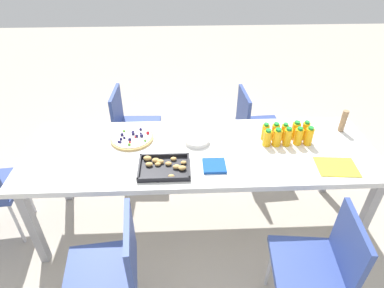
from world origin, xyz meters
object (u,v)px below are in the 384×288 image
at_px(snack_tray, 164,167).
at_px(juice_bottle_6, 298,136).
at_px(juice_bottle_3, 275,132).
at_px(paper_folder, 337,167).
at_px(chair_far_right, 112,267).
at_px(chair_near_left, 254,124).
at_px(juice_bottle_9, 267,138).
at_px(napkin_stack, 214,166).
at_px(cardboard_tube, 343,121).
at_px(juice_bottle_1, 296,130).
at_px(fruit_pizza, 132,138).
at_px(juice_bottle_4, 265,132).
at_px(juice_bottle_7, 288,137).
at_px(juice_bottle_2, 284,132).
at_px(juice_bottle_8, 277,138).
at_px(plate_stack, 197,140).
at_px(party_table, 200,156).
at_px(chair_near_right, 131,124).
at_px(chair_far_left, 321,262).
at_px(juice_bottle_0, 305,131).
at_px(juice_bottle_5, 309,136).

bearing_deg(snack_tray, juice_bottle_6, -165.90).
distance_m(juice_bottle_3, paper_folder, 0.48).
distance_m(chair_far_right, paper_folder, 1.54).
bearing_deg(paper_folder, chair_near_left, -70.91).
xyz_separation_m(juice_bottle_9, napkin_stack, (0.40, 0.23, -0.05)).
distance_m(juice_bottle_9, cardboard_tube, 0.64).
height_order(juice_bottle_1, juice_bottle_9, juice_bottle_1).
distance_m(fruit_pizza, cardboard_tube, 1.60).
height_order(juice_bottle_4, juice_bottle_7, juice_bottle_7).
height_order(juice_bottle_2, cardboard_tube, cardboard_tube).
distance_m(chair_far_right, juice_bottle_8, 1.38).
bearing_deg(napkin_stack, plate_stack, -70.91).
distance_m(juice_bottle_1, juice_bottle_9, 0.24).
distance_m(party_table, juice_bottle_2, 0.65).
relative_size(chair_near_right, juice_bottle_8, 5.97).
xyz_separation_m(juice_bottle_3, cardboard_tube, (-0.54, -0.09, 0.02)).
distance_m(chair_near_left, juice_bottle_7, 0.76).
relative_size(party_table, chair_far_left, 3.01).
height_order(juice_bottle_2, fruit_pizza, juice_bottle_2).
xyz_separation_m(juice_bottle_4, juice_bottle_9, (0.00, 0.08, -0.00)).
xyz_separation_m(juice_bottle_0, snack_tray, (1.03, 0.31, -0.06)).
relative_size(juice_bottle_3, plate_stack, 0.76).
height_order(juice_bottle_2, juice_bottle_3, juice_bottle_3).
bearing_deg(juice_bottle_0, party_table, 8.08).
height_order(juice_bottle_0, fruit_pizza, juice_bottle_0).
bearing_deg(paper_folder, juice_bottle_0, -72.57).
xyz_separation_m(juice_bottle_9, paper_folder, (-0.41, 0.27, -0.06)).
bearing_deg(juice_bottle_1, juice_bottle_9, 19.48).
height_order(juice_bottle_9, napkin_stack, juice_bottle_9).
height_order(snack_tray, plate_stack, snack_tray).
xyz_separation_m(juice_bottle_8, plate_stack, (0.57, -0.06, -0.05)).
distance_m(juice_bottle_4, juice_bottle_9, 0.08).
height_order(plate_stack, paper_folder, plate_stack).
xyz_separation_m(chair_far_left, juice_bottle_4, (0.16, -0.89, 0.31)).
height_order(juice_bottle_1, plate_stack, juice_bottle_1).
bearing_deg(juice_bottle_4, party_table, 13.34).
relative_size(juice_bottle_4, napkin_stack, 0.89).
bearing_deg(chair_far_right, juice_bottle_7, -62.20).
height_order(chair_near_right, paper_folder, chair_near_right).
relative_size(chair_near_right, juice_bottle_7, 5.76).
xyz_separation_m(chair_near_right, juice_bottle_1, (-1.32, 0.66, 0.31)).
height_order(chair_near_left, juice_bottle_3, juice_bottle_3).
bearing_deg(party_table, juice_bottle_3, -168.75).
distance_m(snack_tray, cardboard_tube, 1.41).
height_order(juice_bottle_2, juice_bottle_5, juice_bottle_5).
relative_size(juice_bottle_0, juice_bottle_9, 1.10).
relative_size(snack_tray, cardboard_tube, 1.93).
distance_m(chair_far_right, plate_stack, 1.02).
relative_size(juice_bottle_3, juice_bottle_8, 0.99).
bearing_deg(juice_bottle_6, juice_bottle_4, -18.02).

